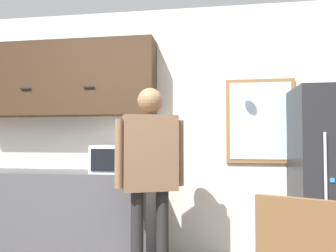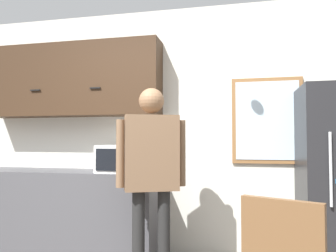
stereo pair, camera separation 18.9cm
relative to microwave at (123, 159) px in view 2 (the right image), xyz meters
name	(u,v)px [view 2 (the right image)]	position (x,y,z in m)	size (l,w,h in m)	color
back_wall	(175,129)	(0.49, 0.33, 0.32)	(6.00, 0.06, 2.70)	silver
counter	(65,211)	(-0.67, 0.02, -0.59)	(2.07, 0.56, 0.89)	#4C4C51
upper_cabinets	(72,81)	(-0.67, 0.14, 0.88)	(2.07, 0.33, 0.82)	#3D2819
microwave	(123,159)	(0.00, 0.00, 0.00)	(0.47, 0.42, 0.28)	white
person	(151,162)	(0.44, -0.48, 0.00)	(0.57, 0.38, 1.69)	black
window	(267,121)	(1.48, 0.28, 0.40)	(0.71, 0.05, 0.89)	olive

